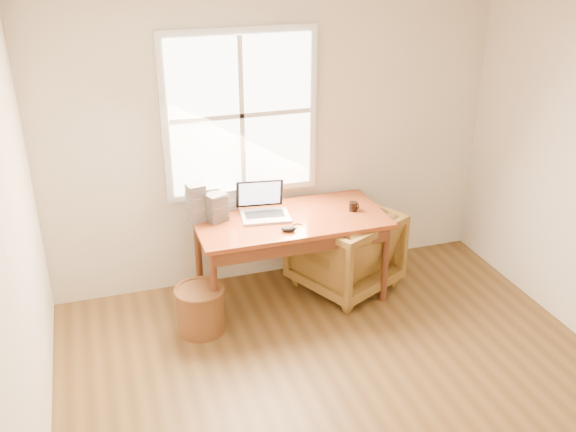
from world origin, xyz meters
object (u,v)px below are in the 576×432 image
Objects in this scene: laptop at (265,200)px; armchair at (344,249)px; desk at (290,219)px; wicker_stool at (201,310)px; cd_stack_a at (212,201)px; coffee_mug at (353,206)px.

armchair is at bearing 3.40° from laptop.
desk is 4.25× the size of wicker_stool.
desk is at bearing -25.73° from armchair.
cd_stack_a is (-1.11, 0.26, 0.51)m from armchair.
armchair is at bearing 0.00° from desk.
laptop is 0.46m from cd_stack_a.
laptop is at bearing 169.16° from coffee_mug.
coffee_mug is (0.05, -0.03, 0.42)m from armchair.
laptop reaches higher than armchair.
cd_stack_a is (-1.16, 0.30, 0.09)m from coffee_mug.
armchair is 1.40m from wicker_stool.
laptop is at bearing 165.39° from desk.
desk reaches higher than wicker_stool.
wicker_stool is at bearing -173.44° from coffee_mug.
desk is 6.38× the size of cd_stack_a.
armchair is 0.43m from coffee_mug.
wicker_stool is (-0.85, -0.30, -0.54)m from desk.
coffee_mug is at bearing 10.81° from wicker_stool.
desk is 1.99× the size of armchair.
laptop is at bearing -30.00° from armchair.
armchair is 0.89m from laptop.
armchair is 1.25m from cd_stack_a.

